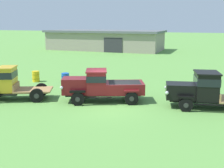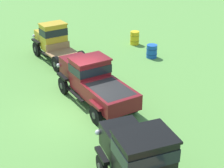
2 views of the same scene
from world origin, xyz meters
TOP-DOWN VIEW (x-y plane):
  - ground_plane at (0.00, 0.00)m, footprint 240.00×240.00m
  - vintage_truck_foreground_near at (-6.64, -0.90)m, footprint 4.82×3.29m
  - vintage_truck_second_in_line at (-0.77, 0.89)m, footprint 5.39×3.48m
  - vintage_truck_midrow_center at (5.26, 1.69)m, footprint 5.42×2.85m
  - oil_drum_beside_row at (-5.74, 5.00)m, footprint 0.67×0.67m
  - oil_drum_near_fence at (-8.29, 4.48)m, footprint 0.63×0.63m

SIDE VIEW (x-z plane):
  - ground_plane at x=0.00m, z-range 0.00..0.00m
  - oil_drum_beside_row at x=-5.74m, z-range 0.00..0.81m
  - oil_drum_near_fence at x=-8.29m, z-range 0.00..0.91m
  - vintage_truck_second_in_line at x=-0.77m, z-range 0.03..2.07m
  - vintage_truck_foreground_near at x=-6.64m, z-range 0.00..2.18m
  - vintage_truck_midrow_center at x=5.26m, z-range 0.04..2.20m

